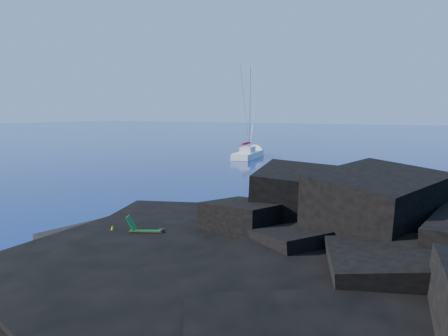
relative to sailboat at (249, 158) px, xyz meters
The scene contains 9 objects.
ground 36.31m from the sailboat, 75.80° to the right, with size 400.00×400.00×0.00m, color #04143F.
headland 38.95m from the sailboat, 55.78° to the right, with size 24.00×24.00×3.60m, color black, non-canonical shape.
beach 37.20m from the sailboat, 68.88° to the right, with size 8.50×6.00×0.70m, color black.
surf_foam 33.25m from the sailboat, 65.28° to the right, with size 10.00×8.00×0.06m, color white, non-canonical shape.
sailboat is the anchor object (origin of this frame).
deck_chair 37.58m from the sailboat, 68.77° to the right, with size 1.51×0.66×1.03m, color #176B2C, non-canonical shape.
towel 37.85m from the sailboat, 69.74° to the right, with size 1.78×0.84×0.05m, color white.
sunbather 37.85m from the sailboat, 69.74° to the right, with size 1.69×0.44×0.24m, color tan, non-canonical shape.
marker_cone 37.60m from the sailboat, 71.17° to the right, with size 0.32×0.32×0.48m, color orange.
Camera 1 is at (17.13, -13.84, 5.76)m, focal length 35.00 mm.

